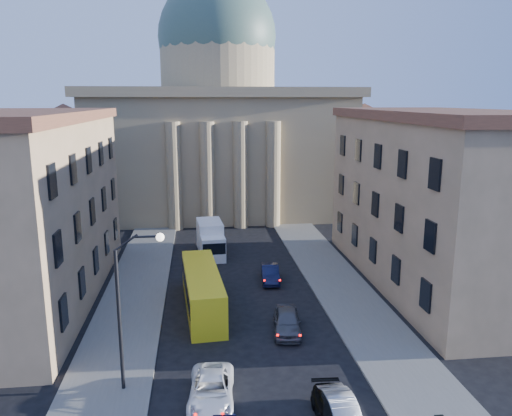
{
  "coord_description": "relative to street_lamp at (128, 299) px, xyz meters",
  "views": [
    {
      "loc": [
        -3.2,
        -17.13,
        15.53
      ],
      "look_at": [
        0.66,
        15.5,
        8.36
      ],
      "focal_mm": 35.0,
      "sensor_mm": 36.0,
      "label": 1
    }
  ],
  "objects": [
    {
      "name": "car_right_far",
      "position": [
        9.56,
        5.88,
        -4.52
      ],
      "size": [
        2.41,
        4.72,
        1.54
      ],
      "primitive_type": "imported",
      "rotation": [
        0.0,
        0.0,
        -0.14
      ],
      "color": "#4D4D52",
      "rests_on": "ground"
    },
    {
      "name": "car_right_near",
      "position": [
        10.47,
        -4.12,
        -4.63
      ],
      "size": [
        1.67,
        4.08,
        1.32
      ],
      "primitive_type": "imported",
      "rotation": [
        0.0,
        0.0,
        0.07
      ],
      "color": "#95989C",
      "rests_on": "ground"
    },
    {
      "name": "sidewalk_right",
      "position": [
        15.47,
        10.0,
        -5.21
      ],
      "size": [
        5.0,
        60.0,
        0.15
      ],
      "primitive_type": "cube",
      "color": "#63615A",
      "rests_on": "ground"
    },
    {
      "name": "church",
      "position": [
        6.97,
        47.47,
        6.59
      ],
      "size": [
        68.02,
        28.76,
        36.6
      ],
      "color": "#947C5B",
      "rests_on": "ground"
    },
    {
      "name": "box_truck",
      "position": [
        4.92,
        23.87,
        -3.71
      ],
      "size": [
        2.83,
        6.21,
        3.32
      ],
      "rotation": [
        0.0,
        0.0,
        0.08
      ],
      "color": "white",
      "rests_on": "ground"
    },
    {
      "name": "car_right_distant",
      "position": [
        9.83,
        15.62,
        -4.59
      ],
      "size": [
        1.8,
        4.32,
        1.39
      ],
      "primitive_type": "imported",
      "rotation": [
        0.0,
        0.0,
        -0.08
      ],
      "color": "black",
      "rests_on": "ground"
    },
    {
      "name": "building_left",
      "position": [
        -10.03,
        14.0,
        2.14
      ],
      "size": [
        11.6,
        26.6,
        14.7
      ],
      "color": "tan",
      "rests_on": "ground"
    },
    {
      "name": "car_right_mid",
      "position": [
        10.06,
        -4.09,
        -4.67
      ],
      "size": [
        1.92,
        4.34,
        1.24
      ],
      "primitive_type": "imported",
      "rotation": [
        0.0,
        0.0,
        -0.04
      ],
      "color": "black",
      "rests_on": "ground"
    },
    {
      "name": "city_bus",
      "position": [
        3.91,
        10.33,
        -3.66
      ],
      "size": [
        3.25,
        10.87,
        3.02
      ],
      "rotation": [
        0.0,
        0.0,
        0.08
      ],
      "color": "yellow",
      "rests_on": "ground"
    },
    {
      "name": "building_right",
      "position": [
        23.97,
        14.0,
        2.14
      ],
      "size": [
        11.6,
        26.6,
        14.7
      ],
      "color": "tan",
      "rests_on": "ground"
    },
    {
      "name": "car_left_mid",
      "position": [
        4.2,
        -1.67,
        -4.59
      ],
      "size": [
        2.68,
        5.17,
        1.39
      ],
      "primitive_type": "imported",
      "rotation": [
        0.0,
        0.0,
        -0.07
      ],
      "color": "white",
      "rests_on": "ground"
    },
    {
      "name": "sidewalk_left",
      "position": [
        -1.53,
        10.0,
        -5.21
      ],
      "size": [
        5.0,
        60.0,
        0.15
      ],
      "primitive_type": "cube",
      "color": "#63615A",
      "rests_on": "ground"
    },
    {
      "name": "street_lamp",
      "position": [
        0.0,
        0.0,
        0.0
      ],
      "size": [
        2.62,
        0.44,
        8.83
      ],
      "color": "black",
      "rests_on": "ground"
    }
  ]
}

